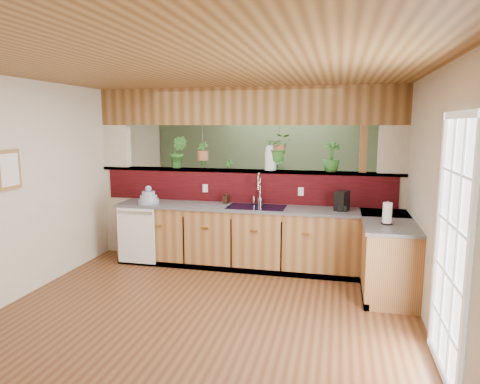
% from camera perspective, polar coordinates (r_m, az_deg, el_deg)
% --- Properties ---
extents(ground, '(4.60, 7.00, 0.01)m').
position_cam_1_polar(ground, '(5.49, -2.46, -13.05)').
color(ground, brown).
rests_on(ground, ground).
extents(ceiling, '(4.60, 7.00, 0.01)m').
position_cam_1_polar(ceiling, '(5.12, -2.66, 15.05)').
color(ceiling, brown).
rests_on(ceiling, ground).
extents(wall_back, '(4.60, 0.02, 2.60)m').
position_cam_1_polar(wall_back, '(8.55, 3.78, 3.85)').
color(wall_back, beige).
rests_on(wall_back, ground).
extents(wall_left, '(0.02, 7.00, 2.60)m').
position_cam_1_polar(wall_left, '(6.17, -23.60, 1.17)').
color(wall_left, beige).
rests_on(wall_left, ground).
extents(wall_right, '(0.02, 7.00, 2.60)m').
position_cam_1_polar(wall_right, '(5.04, 23.50, -0.40)').
color(wall_right, beige).
rests_on(wall_right, ground).
extents(pass_through_partition, '(4.60, 0.21, 2.60)m').
position_cam_1_polar(pass_through_partition, '(6.45, 0.93, 1.24)').
color(pass_through_partition, beige).
rests_on(pass_through_partition, ground).
extents(pass_through_ledge, '(4.60, 0.21, 0.04)m').
position_cam_1_polar(pass_through_ledge, '(6.44, 0.68, 2.83)').
color(pass_through_ledge, brown).
rests_on(pass_through_ledge, ground).
extents(header_beam, '(4.60, 0.15, 0.55)m').
position_cam_1_polar(header_beam, '(6.41, 0.69, 11.36)').
color(header_beam, brown).
rests_on(header_beam, ground).
extents(sage_backwall, '(4.55, 0.02, 2.55)m').
position_cam_1_polar(sage_backwall, '(8.53, 3.76, 3.84)').
color(sage_backwall, '#4B6041').
rests_on(sage_backwall, ground).
extents(countertop, '(4.14, 1.52, 0.90)m').
position_cam_1_polar(countertop, '(6.01, 7.53, -6.63)').
color(countertop, brown).
rests_on(countertop, ground).
extents(dishwasher, '(0.58, 0.03, 0.82)m').
position_cam_1_polar(dishwasher, '(6.45, -13.70, -5.66)').
color(dishwasher, white).
rests_on(dishwasher, ground).
extents(navy_sink, '(0.82, 0.50, 0.18)m').
position_cam_1_polar(navy_sink, '(6.11, 2.21, -2.72)').
color(navy_sink, black).
rests_on(navy_sink, countertop).
extents(french_door, '(0.06, 1.02, 2.16)m').
position_cam_1_polar(french_door, '(3.84, 26.27, -7.14)').
color(french_door, white).
rests_on(french_door, ground).
extents(framed_print, '(0.04, 0.35, 0.45)m').
position_cam_1_polar(framed_print, '(5.51, -28.47, 2.61)').
color(framed_print, brown).
rests_on(framed_print, wall_left).
extents(faucet, '(0.21, 0.21, 0.48)m').
position_cam_1_polar(faucet, '(6.20, 2.57, 0.59)').
color(faucet, '#B7B7B2').
rests_on(faucet, countertop).
extents(dish_stack, '(0.31, 0.31, 0.27)m').
position_cam_1_polar(dish_stack, '(6.47, -12.09, -0.79)').
color(dish_stack, '#8796AE').
rests_on(dish_stack, countertop).
extents(soap_dispenser, '(0.10, 0.10, 0.18)m').
position_cam_1_polar(soap_dispenser, '(6.34, -1.86, -0.75)').
color(soap_dispenser, '#321E12').
rests_on(soap_dispenser, countertop).
extents(coffee_maker, '(0.14, 0.24, 0.27)m').
position_cam_1_polar(coffee_maker, '(5.98, 13.44, -1.23)').
color(coffee_maker, black).
rests_on(coffee_maker, countertop).
extents(paper_towel, '(0.13, 0.13, 0.28)m').
position_cam_1_polar(paper_towel, '(5.29, 19.03, -2.77)').
color(paper_towel, black).
rests_on(paper_towel, countertop).
extents(glass_jar, '(0.17, 0.17, 0.38)m').
position_cam_1_polar(glass_jar, '(6.35, 4.08, 4.62)').
color(glass_jar, silver).
rests_on(glass_jar, pass_through_ledge).
extents(ledge_plant_left, '(0.30, 0.26, 0.49)m').
position_cam_1_polar(ledge_plant_left, '(6.72, -8.25, 5.27)').
color(ledge_plant_left, '#286021').
rests_on(ledge_plant_left, pass_through_ledge).
extents(ledge_plant_right, '(0.25, 0.25, 0.43)m').
position_cam_1_polar(ledge_plant_right, '(6.27, 12.09, 4.61)').
color(ledge_plant_right, '#286021').
rests_on(ledge_plant_right, pass_through_ledge).
extents(hanging_plant_a, '(0.22, 0.19, 0.53)m').
position_cam_1_polar(hanging_plant_a, '(6.58, -4.98, 6.16)').
color(hanging_plant_a, brown).
rests_on(hanging_plant_a, header_beam).
extents(hanging_plant_b, '(0.39, 0.35, 0.52)m').
position_cam_1_polar(hanging_plant_b, '(6.31, 5.25, 7.49)').
color(hanging_plant_b, brown).
rests_on(hanging_plant_b, header_beam).
extents(shelving_console, '(1.48, 0.40, 0.98)m').
position_cam_1_polar(shelving_console, '(8.46, 1.42, -1.65)').
color(shelving_console, black).
rests_on(shelving_console, ground).
extents(shelf_plant_a, '(0.24, 0.20, 0.39)m').
position_cam_1_polar(shelf_plant_a, '(8.47, -1.48, 3.04)').
color(shelf_plant_a, '#286021').
rests_on(shelf_plant_a, shelving_console).
extents(shelf_plant_b, '(0.26, 0.26, 0.44)m').
position_cam_1_polar(shelf_plant_b, '(8.28, 4.98, 3.05)').
color(shelf_plant_b, '#286021').
rests_on(shelf_plant_b, shelving_console).
extents(floor_plant, '(0.73, 0.64, 0.79)m').
position_cam_1_polar(floor_plant, '(7.66, 6.00, -3.64)').
color(floor_plant, '#286021').
rests_on(floor_plant, ground).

